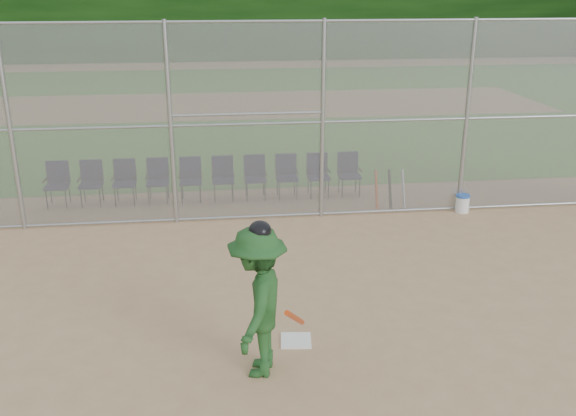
{
  "coord_description": "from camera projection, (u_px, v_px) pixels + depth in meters",
  "views": [
    {
      "loc": [
        -1.21,
        -7.47,
        4.67
      ],
      "look_at": [
        0.0,
        2.5,
        1.1
      ],
      "focal_mm": 40.0,
      "sensor_mm": 36.0,
      "label": 1
    }
  ],
  "objects": [
    {
      "name": "grass_strip",
      "position": [
        241.0,
        105.0,
        25.52
      ],
      "size": [
        100.0,
        100.0,
        0.0
      ],
      "primitive_type": "plane",
      "color": "#2F6C20",
      "rests_on": "ground"
    },
    {
      "name": "chair_1",
      "position": [
        91.0,
        184.0,
        14.0
      ],
      "size": [
        0.54,
        0.52,
        0.96
      ],
      "primitive_type": null,
      "color": "#0E0F35",
      "rests_on": "ground"
    },
    {
      "name": "dirt_patch_far",
      "position": [
        241.0,
        104.0,
        25.52
      ],
      "size": [
        24.0,
        24.0,
        0.0
      ],
      "primitive_type": "plane",
      "color": "tan",
      "rests_on": "ground"
    },
    {
      "name": "backstop_fence",
      "position": [
        273.0,
        120.0,
        12.67
      ],
      "size": [
        16.09,
        0.09,
        4.0
      ],
      "color": "gray",
      "rests_on": "ground"
    },
    {
      "name": "chair_5",
      "position": [
        223.0,
        179.0,
        14.33
      ],
      "size": [
        0.54,
        0.52,
        0.96
      ],
      "primitive_type": null,
      "color": "#0E0F35",
      "rests_on": "ground"
    },
    {
      "name": "ground",
      "position": [
        310.0,
        346.0,
        8.69
      ],
      "size": [
        100.0,
        100.0,
        0.0
      ],
      "primitive_type": "plane",
      "color": "tan",
      "rests_on": "ground"
    },
    {
      "name": "chair_4",
      "position": [
        191.0,
        180.0,
        14.24
      ],
      "size": [
        0.54,
        0.52,
        0.96
      ],
      "primitive_type": null,
      "color": "#0E0F35",
      "rests_on": "ground"
    },
    {
      "name": "chair_3",
      "position": [
        158.0,
        181.0,
        14.16
      ],
      "size": [
        0.54,
        0.52,
        0.96
      ],
      "primitive_type": null,
      "color": "#0E0F35",
      "rests_on": "ground"
    },
    {
      "name": "water_cooler",
      "position": [
        462.0,
        203.0,
        13.65
      ],
      "size": [
        0.3,
        0.3,
        0.38
      ],
      "color": "white",
      "rests_on": "ground"
    },
    {
      "name": "home_plate",
      "position": [
        296.0,
        340.0,
        8.8
      ],
      "size": [
        0.46,
        0.46,
        0.02
      ],
      "primitive_type": "cube",
      "rotation": [
        0.0,
        0.0,
        -0.11
      ],
      "color": "white",
      "rests_on": "ground"
    },
    {
      "name": "batter_at_plate",
      "position": [
        258.0,
        301.0,
        7.81
      ],
      "size": [
        1.09,
        1.45,
        2.03
      ],
      "color": "#1F4F20",
      "rests_on": "ground"
    },
    {
      "name": "chair_7",
      "position": [
        287.0,
        177.0,
        14.49
      ],
      "size": [
        0.54,
        0.52,
        0.96
      ],
      "primitive_type": null,
      "color": "#0E0F35",
      "rests_on": "ground"
    },
    {
      "name": "chair_6",
      "position": [
        255.0,
        178.0,
        14.41
      ],
      "size": [
        0.54,
        0.52,
        0.96
      ],
      "primitive_type": null,
      "color": "#0E0F35",
      "rests_on": "ground"
    },
    {
      "name": "chair_0",
      "position": [
        57.0,
        185.0,
        13.92
      ],
      "size": [
        0.54,
        0.52,
        0.96
      ],
      "primitive_type": null,
      "color": "#0E0F35",
      "rests_on": "ground"
    },
    {
      "name": "spare_bats",
      "position": [
        390.0,
        189.0,
        13.88
      ],
      "size": [
        0.66,
        0.38,
        0.82
      ],
      "color": "#D84C14",
      "rests_on": "ground"
    },
    {
      "name": "chair_2",
      "position": [
        125.0,
        183.0,
        14.08
      ],
      "size": [
        0.54,
        0.52,
        0.96
      ],
      "primitive_type": null,
      "color": "#0E0F35",
      "rests_on": "ground"
    },
    {
      "name": "chair_8",
      "position": [
        318.0,
        176.0,
        14.57
      ],
      "size": [
        0.54,
        0.52,
        0.96
      ],
      "primitive_type": null,
      "color": "#0E0F35",
      "rests_on": "ground"
    },
    {
      "name": "chair_9",
      "position": [
        349.0,
        175.0,
        14.65
      ],
      "size": [
        0.54,
        0.52,
        0.96
      ],
      "primitive_type": null,
      "color": "#0E0F35",
      "rests_on": "ground"
    }
  ]
}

